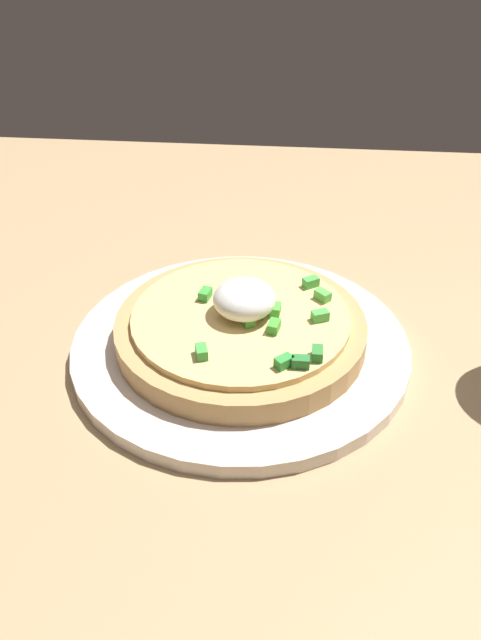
{
  "coord_description": "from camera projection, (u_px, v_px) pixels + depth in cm",
  "views": [
    {
      "loc": [
        1.3,
        -50.73,
        36.6
      ],
      "look_at": [
        -2.72,
        -7.57,
        5.91
      ],
      "focal_mm": 37.64,
      "sensor_mm": 36.0,
      "label": 1
    }
  ],
  "objects": [
    {
      "name": "plate",
      "position": [
        240.0,
        346.0,
        0.55
      ],
      "size": [
        27.24,
        27.24,
        1.2
      ],
      "primitive_type": "cylinder",
      "color": "silver",
      "rests_on": "dining_table"
    },
    {
      "name": "pizza",
      "position": [
        241.0,
        326.0,
        0.53
      ],
      "size": [
        20.05,
        20.05,
        5.31
      ],
      "color": "tan",
      "rests_on": "plate"
    },
    {
      "name": "dining_table",
      "position": [
        277.0,
        315.0,
        0.62
      ],
      "size": [
        112.05,
        77.58,
        2.71
      ],
      "primitive_type": "cube",
      "color": "tan",
      "rests_on": "ground"
    }
  ]
}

